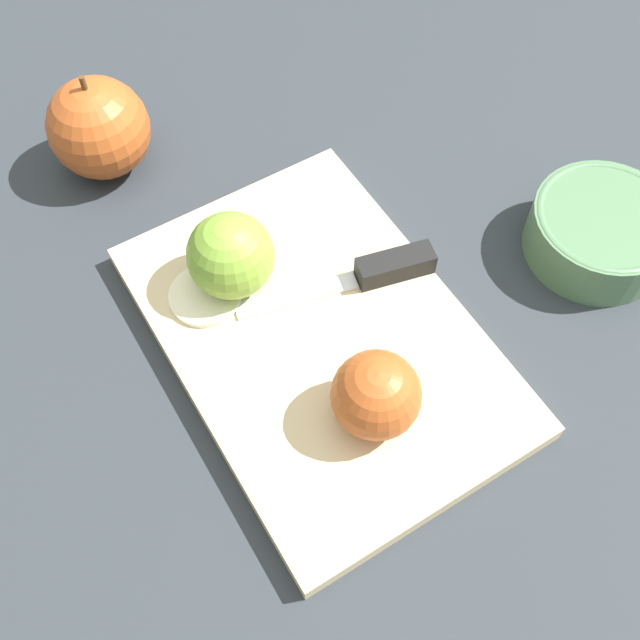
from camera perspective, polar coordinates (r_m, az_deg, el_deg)
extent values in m
plane|color=#282D33|center=(0.61, 0.00, -1.89)|extent=(4.00, 4.00, 0.00)
cube|color=#D1B789|center=(0.60, 0.00, -1.45)|extent=(0.36, 0.28, 0.02)
sphere|color=#AD4C1E|center=(0.53, 4.29, -5.73)|extent=(0.07, 0.07, 0.07)
cylinder|color=beige|center=(0.53, 4.64, -6.22)|extent=(0.02, 0.06, 0.06)
sphere|color=olive|center=(0.59, -6.83, 4.89)|extent=(0.07, 0.07, 0.07)
cylinder|color=beige|center=(0.59, -6.49, 5.32)|extent=(0.06, 0.02, 0.07)
cube|color=silver|center=(0.61, -1.80, 1.85)|extent=(0.06, 0.10, 0.00)
cube|color=black|center=(0.61, 5.59, 4.28)|extent=(0.05, 0.07, 0.02)
cylinder|color=beige|center=(0.61, -8.75, 1.87)|extent=(0.06, 0.06, 0.01)
sphere|color=#AD4C1E|center=(0.72, -16.50, 13.84)|extent=(0.09, 0.09, 0.09)
cylinder|color=#4C3319|center=(0.68, -17.60, 16.85)|extent=(0.01, 0.01, 0.01)
cylinder|color=#4C704C|center=(0.68, 20.53, 6.27)|extent=(0.12, 0.12, 0.05)
torus|color=#4C704C|center=(0.67, 21.03, 7.25)|extent=(0.12, 0.12, 0.01)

